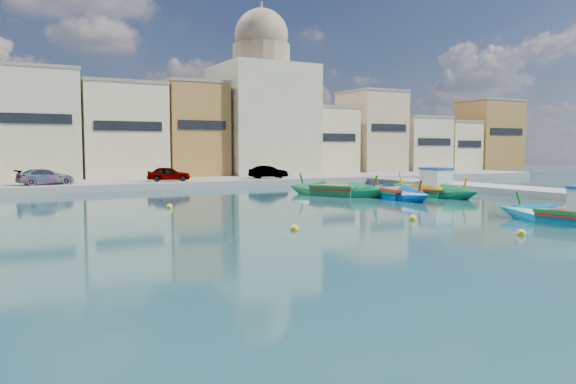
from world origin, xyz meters
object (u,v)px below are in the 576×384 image
object	(u,v)px
luzzu_green	(337,192)
luzzu_blue_cabin	(431,191)
luzzu_cyan_mid	(397,194)
church_block	(262,104)

from	to	relation	value
luzzu_green	luzzu_blue_cabin	bearing A→B (deg)	-32.46
luzzu_blue_cabin	luzzu_cyan_mid	world-z (taller)	luzzu_blue_cabin
luzzu_blue_cabin	luzzu_green	bearing A→B (deg)	147.54
luzzu_blue_cabin	luzzu_cyan_mid	xyz separation A→B (m)	(-3.31, -0.18, -0.12)
luzzu_cyan_mid	church_block	bearing A→B (deg)	84.63
church_block	luzzu_green	size ratio (longest dim) A/B	2.21
luzzu_green	luzzu_cyan_mid	bearing A→B (deg)	-57.53
luzzu_blue_cabin	luzzu_cyan_mid	distance (m)	3.32
luzzu_cyan_mid	luzzu_blue_cabin	bearing A→B (deg)	3.12
luzzu_blue_cabin	luzzu_green	size ratio (longest dim) A/B	1.05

